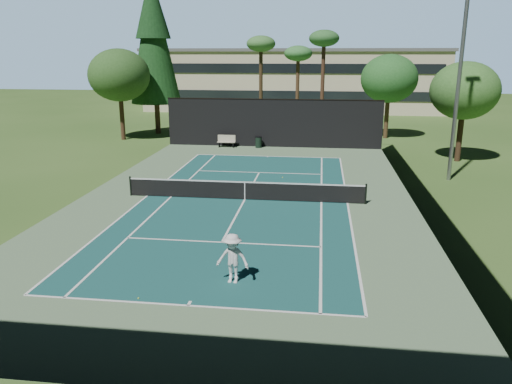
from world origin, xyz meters
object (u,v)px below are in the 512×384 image
tennis_net (245,190)px  tennis_ball_a (138,298)px  player (233,259)px  tennis_ball_c (283,177)px  park_bench (226,141)px  trash_bin (259,142)px  tennis_ball_b (254,186)px  tennis_ball_d (149,180)px

tennis_net → tennis_ball_a: bearing=-98.3°
player → tennis_ball_c: bearing=95.2°
park_bench → tennis_ball_c: bearing=-61.5°
tennis_ball_c → trash_bin: 10.67m
tennis_ball_a → trash_bin: 27.12m
player → tennis_ball_a: bearing=-143.1°
tennis_ball_b → tennis_ball_d: size_ratio=1.29×
trash_bin → tennis_net: bearing=-85.7°
tennis_net → trash_bin: size_ratio=13.65×
player → tennis_ball_d: size_ratio=29.79×
tennis_ball_b → tennis_ball_d: bearing=174.9°
tennis_ball_d → trash_bin: size_ratio=0.06×
tennis_ball_d → tennis_ball_a: bearing=-72.1°
tennis_ball_d → park_bench: (2.66, 12.05, 0.52)m
tennis_ball_d → park_bench: bearing=77.6°
player → tennis_ball_a: size_ratio=30.58×
player → trash_bin: bearing=102.3°
player → trash_bin: (-2.27, 25.51, -0.41)m
park_bench → trash_bin: park_bench is taller
tennis_ball_b → tennis_ball_d: tennis_ball_b is taller
tennis_ball_a → tennis_ball_c: 17.16m
park_bench → tennis_ball_d: bearing=-102.4°
tennis_net → player: 10.10m
tennis_ball_a → player: bearing=29.7°
tennis_ball_a → tennis_ball_b: size_ratio=0.76×
tennis_ball_a → tennis_net: bearing=81.7°
tennis_ball_d → park_bench: 12.35m
tennis_net → player: player is taller
tennis_ball_c → tennis_ball_d: bearing=-167.2°
tennis_ball_b → tennis_ball_d: (-6.66, 0.60, -0.01)m
player → park_bench: size_ratio=1.18×
tennis_ball_b → tennis_ball_c: (1.54, 2.46, -0.01)m
tennis_net → tennis_ball_b: size_ratio=168.35×
tennis_net → tennis_ball_d: size_ratio=217.02×
player → tennis_ball_b: (-0.99, 12.77, -0.85)m
tennis_ball_a → tennis_ball_b: bearing=82.8°
tennis_net → player: size_ratio=7.29×
tennis_net → tennis_ball_b: 2.78m
tennis_ball_a → trash_bin: (0.54, 27.11, 0.45)m
player → tennis_ball_c: player is taller
tennis_ball_c → tennis_ball_d: size_ratio=1.07×
tennis_net → tennis_ball_b: bearing=87.6°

